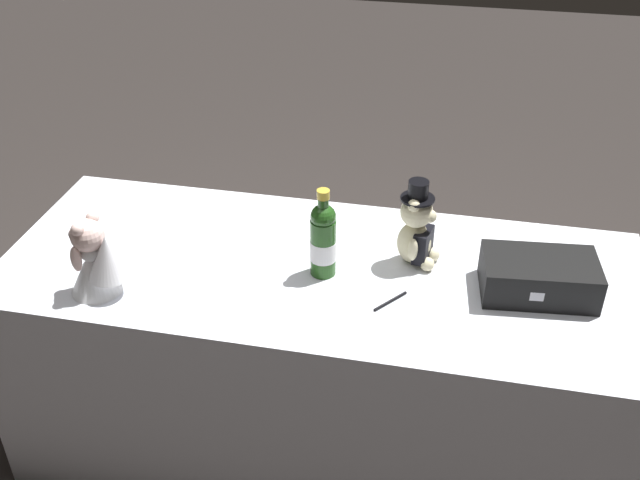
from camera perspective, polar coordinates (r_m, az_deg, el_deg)
The scene contains 7 objects.
ground_plane at distance 2.88m, azimuth 0.00°, elevation -15.05°, with size 12.00×12.00×0.00m, color #2D2826.
reception_table at distance 2.60m, azimuth 0.00°, elevation -9.21°, with size 2.04×0.82×0.79m, color white.
teddy_bear_groom at distance 2.33m, azimuth 7.52°, elevation 0.80°, with size 0.14×0.14×0.29m.
teddy_bear_bride at distance 2.28m, azimuth -16.89°, elevation -1.42°, with size 0.21×0.16×0.25m.
champagne_bottle at distance 2.25m, azimuth 0.24°, elevation 0.08°, with size 0.08×0.08×0.30m.
signing_pen at distance 2.21m, azimuth 5.54°, elevation -4.66°, with size 0.09×0.11×0.01m.
gift_case_black at distance 2.30m, azimuth 16.52°, elevation -2.73°, with size 0.36×0.24×0.12m.
Camera 1 is at (0.39, -1.88, 2.15)m, focal length 41.52 mm.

